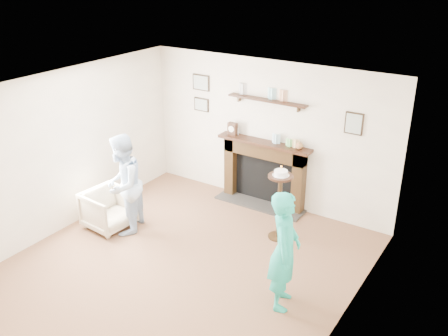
{
  "coord_description": "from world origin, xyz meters",
  "views": [
    {
      "loc": [
        3.67,
        -4.54,
        4.07
      ],
      "look_at": [
        0.15,
        0.9,
        1.25
      ],
      "focal_mm": 40.0,
      "sensor_mm": 36.0,
      "label": 1
    }
  ],
  "objects_px": {
    "man": "(127,230)",
    "woman": "(281,303)",
    "armchair": "(110,227)",
    "pedestal_table": "(280,194)"
  },
  "relations": [
    {
      "from": "man",
      "to": "woman",
      "type": "relative_size",
      "value": 1.03
    },
    {
      "from": "armchair",
      "to": "pedestal_table",
      "type": "height_order",
      "value": "pedestal_table"
    },
    {
      "from": "man",
      "to": "pedestal_table",
      "type": "distance_m",
      "value": 2.5
    },
    {
      "from": "armchair",
      "to": "woman",
      "type": "relative_size",
      "value": 0.45
    },
    {
      "from": "man",
      "to": "pedestal_table",
      "type": "height_order",
      "value": "pedestal_table"
    },
    {
      "from": "armchair",
      "to": "woman",
      "type": "xyz_separation_m",
      "value": [
        3.17,
        -0.21,
        0.0
      ]
    },
    {
      "from": "woman",
      "to": "pedestal_table",
      "type": "height_order",
      "value": "pedestal_table"
    },
    {
      "from": "man",
      "to": "armchair",
      "type": "bearing_deg",
      "value": -99.67
    },
    {
      "from": "armchair",
      "to": "man",
      "type": "xyz_separation_m",
      "value": [
        0.3,
        0.06,
        0.0
      ]
    },
    {
      "from": "woman",
      "to": "pedestal_table",
      "type": "xyz_separation_m",
      "value": [
        -0.76,
        1.38,
        0.74
      ]
    }
  ]
}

